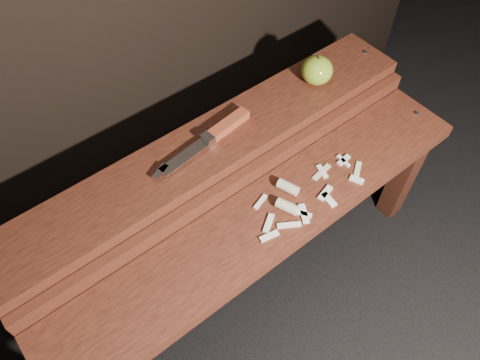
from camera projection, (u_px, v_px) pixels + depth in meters
ground at (252, 276)px, 1.50m from camera, size 60.00×60.00×0.00m
bench_front_tier at (270, 233)px, 1.18m from camera, size 1.20×0.20×0.42m
bench_rear_tier at (215, 163)px, 1.24m from camera, size 1.20×0.21×0.50m
apple at (317, 70)px, 1.28m from camera, size 0.09×0.09×0.09m
knife at (218, 132)px, 1.17m from camera, size 0.31×0.06×0.03m
apple_scraps at (299, 196)px, 1.16m from camera, size 0.36×0.14×0.03m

